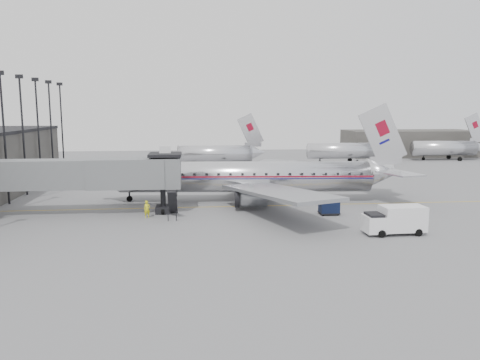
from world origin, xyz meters
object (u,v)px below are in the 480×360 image
object	(u,v)px
baggage_cart_navy	(329,206)
ramp_worker	(147,209)
airliner	(251,177)
service_van	(395,220)

from	to	relation	value
baggage_cart_navy	ramp_worker	distance (m)	18.89
airliner	ramp_worker	xyz separation A→B (m)	(-11.67, -7.62, -2.08)
baggage_cart_navy	ramp_worker	bearing A→B (deg)	179.13
airliner	baggage_cart_navy	size ratio (longest dim) A/B	18.01
service_van	airliner	bearing A→B (deg)	121.72
baggage_cart_navy	ramp_worker	xyz separation A→B (m)	(-18.89, 0.41, 0.03)
airliner	service_van	size ratio (longest dim) A/B	6.88
service_van	ramp_worker	size ratio (longest dim) A/B	3.05
airliner	service_van	world-z (taller)	airliner
service_van	ramp_worker	xyz separation A→B (m)	(-22.43, 8.59, -0.43)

